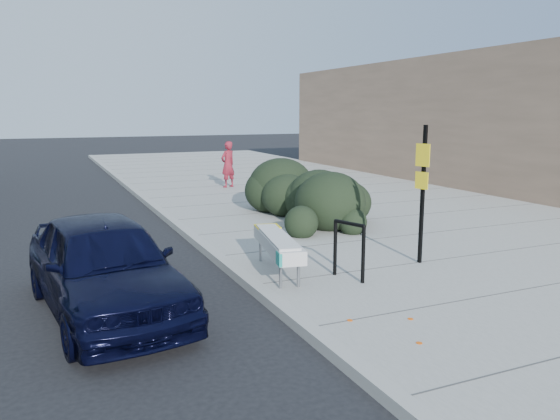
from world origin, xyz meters
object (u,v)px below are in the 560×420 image
Objects in this scene: bike_rack at (349,245)px; sedan_navy at (104,265)px; sign_post at (422,186)px; bench at (278,244)px; pedestrian at (228,164)px.

sedan_navy is (-3.97, 0.43, -0.01)m from bike_rack.
bike_rack is 1.99m from sign_post.
bench is at bearing -0.44° from sedan_navy.
sign_post is (2.74, -0.48, 0.94)m from bench.
sign_post is at bearing 0.85° from bench.
sedan_navy is (-2.99, -0.38, 0.06)m from bench.
bench is 11.39m from pedestrian.
bench is 2.27× the size of bike_rack.
pedestrian is at bearing 62.88° from bike_rack.
bike_rack is 0.23× the size of sedan_navy.
pedestrian is (0.05, 11.52, -0.61)m from sign_post.
bench is 0.52× the size of sedan_navy.
pedestrian is (5.78, 11.42, 0.27)m from sedan_navy.
bike_rack is (0.98, -0.81, 0.07)m from bench.
sign_post is at bearing -7.96° from bike_rack.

